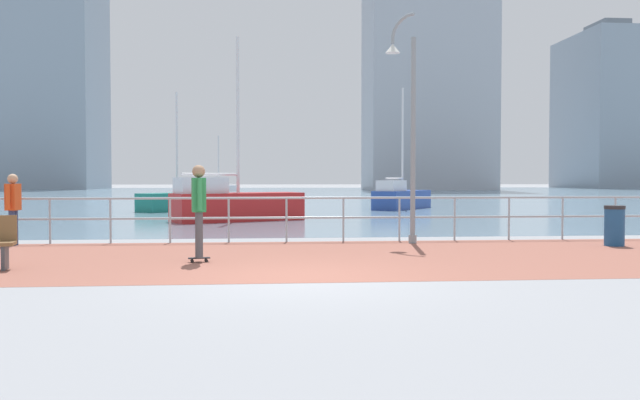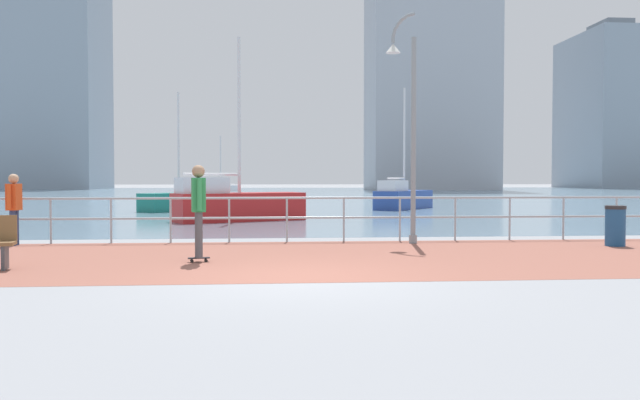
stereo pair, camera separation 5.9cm
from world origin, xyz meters
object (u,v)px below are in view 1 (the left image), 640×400
object	(u,v)px
skateboarder	(199,204)
sailboat_blue	(234,203)
bystander	(13,203)
sailboat_navy	(180,199)
trash_bin	(614,226)
lamppost	(407,116)
sailboat_ivory	(401,197)
sailboat_red	(220,194)

from	to	relation	value
skateboarder	sailboat_blue	world-z (taller)	sailboat_blue
bystander	sailboat_navy	world-z (taller)	sailboat_navy
trash_bin	sailboat_blue	xyz separation A→B (m)	(-9.12, 9.51, 0.17)
lamppost	sailboat_ivory	xyz separation A→B (m)	(3.48, 16.82, -2.45)
bystander	sailboat_navy	size ratio (longest dim) A/B	0.29
skateboarder	bystander	size ratio (longest dim) A/B	1.09
lamppost	skateboarder	xyz separation A→B (m)	(-4.62, -3.20, -1.95)
sailboat_red	lamppost	bearing A→B (deg)	-77.92
sailboat_red	sailboat_blue	world-z (taller)	sailboat_blue
bystander	sailboat_ivory	bearing A→B (deg)	52.80
skateboarder	sailboat_red	bearing A→B (deg)	93.17
sailboat_red	sailboat_navy	distance (m)	14.15
bystander	sailboat_blue	world-z (taller)	sailboat_blue
trash_bin	sailboat_red	distance (m)	33.21
bystander	sailboat_red	size ratio (longest dim) A/B	0.37
trash_bin	lamppost	bearing A→B (deg)	166.60
sailboat_ivory	sailboat_blue	xyz separation A→B (m)	(-7.99, -8.42, 0.06)
lamppost	bystander	world-z (taller)	lamppost
sailboat_red	sailboat_navy	world-z (taller)	sailboat_navy
sailboat_navy	sailboat_blue	bearing A→B (deg)	-69.18
sailboat_blue	sailboat_navy	world-z (taller)	sailboat_blue
skateboarder	sailboat_navy	distance (m)	19.50
sailboat_ivory	sailboat_navy	world-z (taller)	sailboat_ivory
skateboarder	sailboat_navy	xyz separation A→B (m)	(-2.81, 19.29, -0.55)
sailboat_blue	bystander	bearing A→B (deg)	-119.47
sailboat_blue	skateboarder	bearing A→B (deg)	-90.53
lamppost	sailboat_navy	xyz separation A→B (m)	(-7.43, 16.09, -2.50)
lamppost	skateboarder	distance (m)	5.95
lamppost	trash_bin	bearing A→B (deg)	-13.40
lamppost	sailboat_ivory	bearing A→B (deg)	78.31
trash_bin	sailboat_red	world-z (taller)	sailboat_red
bystander	lamppost	bearing A→B (deg)	-0.96
skateboarder	sailboat_blue	distance (m)	11.62
sailboat_red	sailboat_ivory	bearing A→B (deg)	-53.38
trash_bin	sailboat_blue	size ratio (longest dim) A/B	0.14
trash_bin	bystander	bearing A→B (deg)	174.81
bystander	sailboat_ivory	xyz separation A→B (m)	(12.65, 16.67, -0.39)
lamppost	sailboat_ivory	distance (m)	17.35
bystander	sailboat_red	world-z (taller)	sailboat_red
trash_bin	sailboat_ivory	distance (m)	17.96
sailboat_red	bystander	bearing A→B (deg)	-95.14
skateboarder	sailboat_ivory	size ratio (longest dim) A/B	0.30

